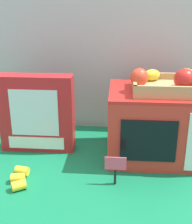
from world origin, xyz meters
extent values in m
plane|color=#147A4C|center=(0.00, 0.00, 0.00)|extent=(1.70, 1.70, 0.00)
cube|color=#B7BABF|center=(0.00, 0.26, 0.32)|extent=(1.61, 0.03, 0.64)
cube|color=red|center=(0.16, -0.01, 0.13)|extent=(0.36, 0.28, 0.25)
cube|color=red|center=(0.16, -0.01, 0.26)|extent=(0.36, 0.28, 0.01)
cube|color=black|center=(0.12, -0.15, 0.13)|extent=(0.19, 0.01, 0.15)
cube|color=tan|center=(0.18, -0.02, 0.27)|extent=(0.23, 0.19, 0.02)
cube|color=tan|center=(0.18, -0.11, 0.30)|extent=(0.23, 0.01, 0.02)
cube|color=tan|center=(0.18, 0.07, 0.30)|extent=(0.23, 0.01, 0.02)
cube|color=tan|center=(0.07, -0.02, 0.30)|extent=(0.01, 0.19, 0.02)
sphere|color=red|center=(0.23, -0.07, 0.32)|extent=(0.07, 0.07, 0.07)
sphere|color=orange|center=(0.24, -0.04, 0.32)|extent=(0.07, 0.07, 0.07)
ellipsoid|color=yellow|center=(0.13, 0.04, 0.31)|extent=(0.08, 0.07, 0.04)
sphere|color=#E04228|center=(0.08, -0.04, 0.32)|extent=(0.06, 0.06, 0.06)
cube|color=red|center=(-0.30, 0.01, 0.15)|extent=(0.29, 0.07, 0.31)
cube|color=silver|center=(-0.30, -0.03, 0.17)|extent=(0.18, 0.00, 0.18)
cube|color=white|center=(-0.30, -0.03, 0.04)|extent=(0.22, 0.00, 0.05)
cylinder|color=black|center=(0.01, -0.22, 0.03)|extent=(0.01, 0.01, 0.06)
cube|color=#F44C6B|center=(0.01, -0.22, 0.08)|extent=(0.07, 0.00, 0.05)
cylinder|color=yellow|center=(-0.31, -0.19, 0.02)|extent=(0.05, 0.04, 0.03)
cylinder|color=yellow|center=(-0.31, -0.24, 0.02)|extent=(0.05, 0.04, 0.03)
cylinder|color=yellow|center=(-0.30, -0.28, 0.02)|extent=(0.06, 0.05, 0.03)
camera|label=1|loc=(0.01, -1.09, 0.59)|focal=49.42mm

